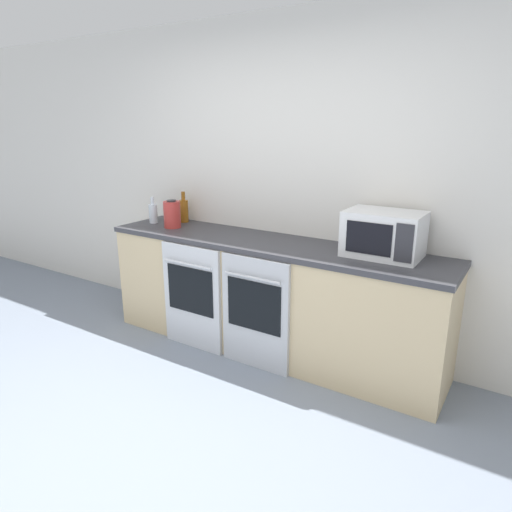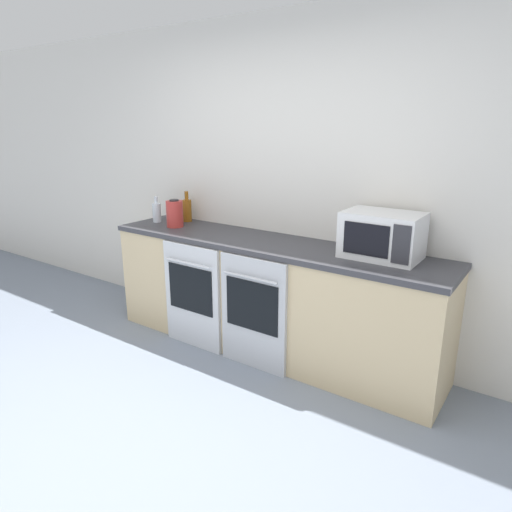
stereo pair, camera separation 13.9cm
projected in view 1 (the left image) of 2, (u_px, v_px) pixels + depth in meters
name	position (u px, v px, depth m)	size (l,w,h in m)	color
ground_plane	(113.00, 468.00, 2.46)	(16.00, 16.00, 0.00)	gray
wall_back	(290.00, 186.00, 3.66)	(10.00, 0.06, 2.60)	silver
counter_back	(268.00, 296.00, 3.64)	(2.80, 0.61, 0.91)	#D1B789
oven_left	(192.00, 297.00, 3.67)	(0.57, 0.06, 0.87)	silver
oven_right	(255.00, 313.00, 3.36)	(0.57, 0.06, 0.87)	#B7BABF
microwave	(384.00, 234.00, 3.09)	(0.51, 0.35, 0.31)	silver
bottle_clear	(153.00, 213.00, 4.12)	(0.08, 0.08, 0.24)	silver
bottle_amber	(184.00, 210.00, 4.16)	(0.08, 0.08, 0.28)	#8C5114
kettle	(172.00, 214.00, 3.94)	(0.15, 0.15, 0.24)	#B2332D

